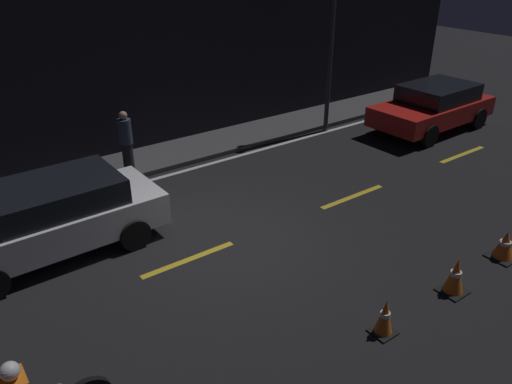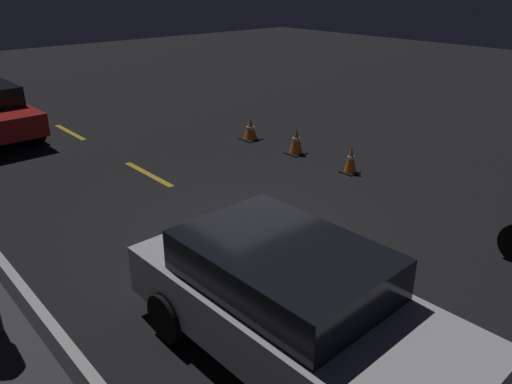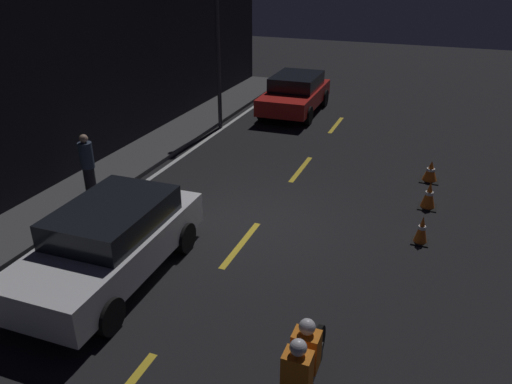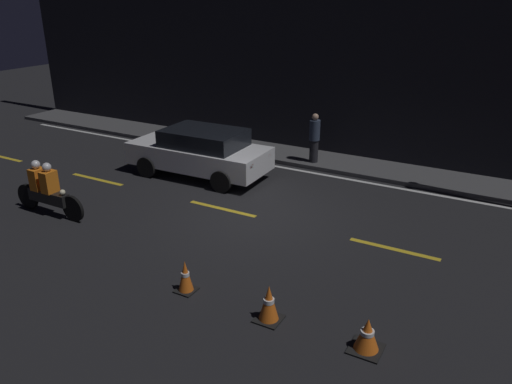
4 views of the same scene
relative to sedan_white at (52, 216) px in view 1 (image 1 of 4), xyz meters
The scene contains 14 objects.
ground_plane 3.55m from the sedan_white, 31.64° to the right, with size 56.00×56.00×0.00m, color black.
raised_curb 4.28m from the sedan_white, 45.69° to the left, with size 28.00×1.71×0.13m.
building_front 5.87m from the sedan_white, 53.79° to the left, with size 28.00×0.30×7.78m.
lane_dash_c 2.77m from the sedan_white, 43.02° to the right, with size 2.00×0.14×0.01m.
lane_dash_d 6.74m from the sedan_white, 15.72° to the right, with size 2.00×0.14×0.01m.
lane_dash_e 11.12m from the sedan_white, ahead, with size 2.00×0.14×0.01m.
lane_solid_kerb 3.60m from the sedan_white, 32.98° to the left, with size 25.20×0.14×0.01m.
sedan_white is the anchor object (origin of this frame).
taxi_red 12.01m from the sedan_white, ahead, with size 4.32×2.09×1.46m.
traffic_cone_near 6.40m from the sedan_white, 57.51° to the right, with size 0.37×0.37×0.64m.
traffic_cone_mid 7.53m from the sedan_white, 46.05° to the right, with size 0.45×0.45×0.68m.
traffic_cone_far 8.77m from the sedan_white, 37.66° to the right, with size 0.52×0.52×0.58m.
pedestrian 3.69m from the sedan_white, 44.38° to the left, with size 0.34×0.34×1.59m.
street_lamp 9.66m from the sedan_white, 12.42° to the left, with size 0.28×0.28×5.76m.
Camera 1 is at (-4.67, -7.26, 5.54)m, focal length 35.00 mm.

